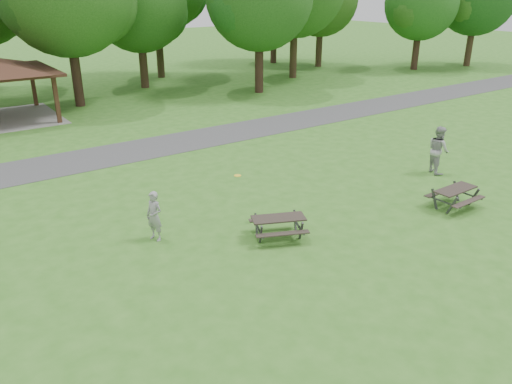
# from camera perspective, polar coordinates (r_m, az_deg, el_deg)

# --- Properties ---
(ground) EXTENTS (160.00, 160.00, 0.00)m
(ground) POSITION_cam_1_polar(r_m,az_deg,el_deg) (12.54, 7.00, -12.28)
(ground) COLOR #347120
(ground) RESTS_ON ground
(asphalt_path) EXTENTS (120.00, 3.20, 0.02)m
(asphalt_path) POSITION_cam_1_polar(r_m,az_deg,el_deg) (23.72, -16.17, 4.11)
(asphalt_path) COLOR #424244
(asphalt_path) RESTS_ON ground
(tree_row_f) EXTENTS (7.35, 7.00, 9.55)m
(tree_row_f) POSITION_cam_1_polar(r_m,az_deg,el_deg) (39.11, -13.17, 20.02)
(tree_row_f) COLOR #2F2015
(tree_row_f) RESTS_ON ground
(tree_row_i) EXTENTS (7.14, 6.80, 9.52)m
(tree_row_i) POSITION_cam_1_polar(r_m,az_deg,el_deg) (49.37, 7.52, 20.85)
(tree_row_i) COLOR #2E2014
(tree_row_i) RESTS_ON ground
(tree_row_j) EXTENTS (6.72, 6.40, 8.96)m
(tree_row_j) POSITION_cam_1_polar(r_m,az_deg,el_deg) (49.39, 18.39, 19.57)
(tree_row_j) COLOR black
(tree_row_j) RESTS_ON ground
(picnic_table_middle) EXTENTS (1.99, 1.83, 0.70)m
(picnic_table_middle) POSITION_cam_1_polar(r_m,az_deg,el_deg) (15.10, 2.58, -3.47)
(picnic_table_middle) COLOR #2B241F
(picnic_table_middle) RESTS_ON ground
(picnic_table_far) EXTENTS (1.66, 1.35, 0.71)m
(picnic_table_far) POSITION_cam_1_polar(r_m,az_deg,el_deg) (18.48, 21.79, -0.11)
(picnic_table_far) COLOR #2B231F
(picnic_table_far) RESTS_ON ground
(frisbee_in_flight) EXTENTS (0.29, 0.29, 0.02)m
(frisbee_in_flight) POSITION_cam_1_polar(r_m,az_deg,el_deg) (15.85, -2.11, 1.89)
(frisbee_in_flight) COLOR yellow
(frisbee_in_flight) RESTS_ON ground
(frisbee_thrower) EXTENTS (0.55, 0.66, 1.54)m
(frisbee_thrower) POSITION_cam_1_polar(r_m,az_deg,el_deg) (15.17, -11.54, -2.72)
(frisbee_thrower) COLOR gray
(frisbee_thrower) RESTS_ON ground
(frisbee_catcher) EXTENTS (1.05, 1.16, 1.95)m
(frisbee_catcher) POSITION_cam_1_polar(r_m,az_deg,el_deg) (21.61, 20.11, 4.55)
(frisbee_catcher) COLOR #A2A2A4
(frisbee_catcher) RESTS_ON ground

